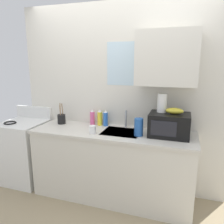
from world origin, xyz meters
TOP-DOWN VIEW (x-y plane):
  - kitchen_wall_assembly at (0.10, 0.32)m, footprint 2.81×0.42m
  - counter_unit at (0.00, 0.00)m, footprint 2.04×0.63m
  - sink_faucet at (0.12, 0.24)m, footprint 0.03×0.03m
  - stove_range at (-1.37, 0.00)m, footprint 0.60×0.60m
  - microwave at (0.69, 0.05)m, footprint 0.46×0.35m
  - banana_bunch at (0.74, 0.05)m, footprint 0.20×0.11m
  - paper_towel_roll at (0.59, 0.10)m, footprint 0.11×0.11m
  - dish_soap_bottle_blue at (-0.16, 0.22)m, footprint 0.06×0.06m
  - dish_soap_bottle_yellow at (-0.25, 0.21)m, footprint 0.06×0.06m
  - dish_soap_bottle_pink at (-0.36, 0.21)m, footprint 0.06×0.06m
  - cereal_canister at (0.35, -0.05)m, footprint 0.10×0.10m
  - mug_white at (-0.20, -0.14)m, footprint 0.08×0.08m
  - utensil_crock at (-0.79, 0.12)m, footprint 0.11×0.11m

SIDE VIEW (x-z plane):
  - stove_range at x=-1.37m, z-range -0.08..1.00m
  - counter_unit at x=0.00m, z-range 0.01..0.91m
  - mug_white at x=-0.20m, z-range 0.90..0.99m
  - utensil_crock at x=-0.79m, z-range 0.82..1.12m
  - dish_soap_bottle_pink at x=-0.36m, z-range 0.89..1.11m
  - dish_soap_bottle_blue at x=-0.16m, z-range 0.89..1.11m
  - dish_soap_bottle_yellow at x=-0.25m, z-range 0.89..1.11m
  - cereal_canister at x=0.35m, z-range 0.90..1.11m
  - sink_faucet at x=0.12m, z-range 0.90..1.12m
  - microwave at x=0.69m, z-range 0.90..1.17m
  - banana_bunch at x=0.74m, z-range 1.17..1.24m
  - paper_towel_roll at x=0.59m, z-range 1.17..1.39m
  - kitchen_wall_assembly at x=0.10m, z-range 0.09..2.59m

